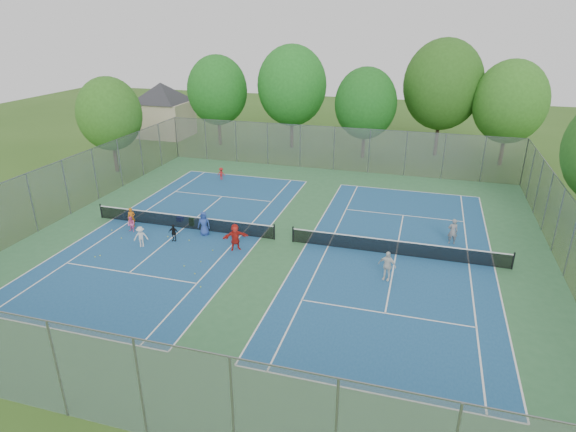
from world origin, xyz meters
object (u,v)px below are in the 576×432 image
(net_right, at_px, (397,248))
(instructor, at_px, (453,231))
(ball_crate, at_px, (180,219))
(ball_hopper, at_px, (192,222))
(net_left, at_px, (183,222))

(net_right, relative_size, instructor, 7.68)
(net_right, height_order, ball_crate, net_right)
(net_right, xyz_separation_m, ball_crate, (-14.85, 1.07, -0.29))
(net_right, bearing_deg, ball_hopper, 177.83)
(instructor, bearing_deg, net_left, -1.53)
(ball_hopper, height_order, instructor, instructor)
(net_right, distance_m, ball_crate, 14.89)
(net_left, distance_m, net_right, 14.00)
(ball_crate, distance_m, instructor, 18.10)
(ball_hopper, xyz_separation_m, instructor, (16.85, 2.01, 0.54))
(net_left, bearing_deg, net_right, 0.00)
(net_right, xyz_separation_m, ball_hopper, (-13.67, 0.52, -0.15))
(ball_crate, distance_m, ball_hopper, 1.31)
(net_left, height_order, instructor, instructor)
(net_left, xyz_separation_m, ball_crate, (-0.85, 1.07, -0.29))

